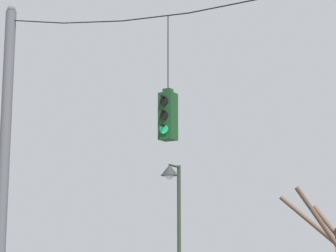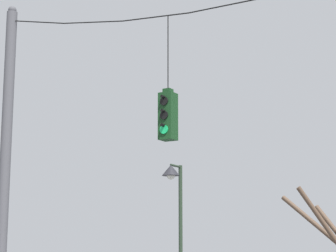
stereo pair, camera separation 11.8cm
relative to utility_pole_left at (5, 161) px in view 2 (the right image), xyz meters
name	(u,v)px [view 2 (the right image)]	position (x,y,z in m)	size (l,w,h in m)	color
utility_pole_left	(5,161)	(0.00, 0.00, 0.00)	(0.29, 0.29, 8.55)	#4C4C51
traffic_light_over_intersection	(168,115)	(4.93, -0.01, 0.71)	(0.34, 0.46, 2.95)	#143819
street_lamp	(174,195)	(2.29, 4.96, -0.63)	(0.55, 0.95, 4.60)	#233323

